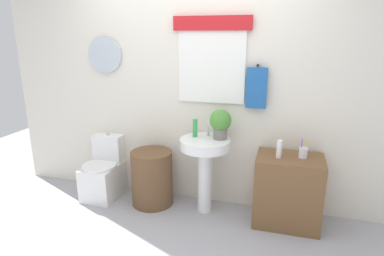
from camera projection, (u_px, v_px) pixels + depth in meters
The scene contains 11 objects.
ground_plane at pixel (157, 256), 2.78m from camera, with size 8.00×8.00×0.00m, color #A3A3A8.
back_wall at pixel (194, 84), 3.48m from camera, with size 4.40×0.18×2.60m.
toilet at pixel (105, 173), 3.79m from camera, with size 0.38×0.51×0.71m.
laundry_hamper at pixel (152, 178), 3.59m from camera, with size 0.45×0.45×0.61m, color brown.
pedestal_sink at pixel (205, 158), 3.34m from camera, with size 0.51×0.51×0.80m.
faucet at pixel (208, 131), 3.39m from camera, with size 0.03×0.03×0.10m, color silver.
wooden_cabinet at pixel (288, 191), 3.19m from camera, with size 0.63×0.44×0.70m, color brown.
soap_bottle at pixel (195, 128), 3.34m from camera, with size 0.05×0.05×0.19m, color green.
potted_plant at pixel (220, 122), 3.26m from camera, with size 0.22×0.22×0.30m.
lotion_bottle at pixel (279, 149), 3.06m from camera, with size 0.05×0.05×0.17m, color white.
toothbrush_cup at pixel (303, 152), 3.07m from camera, with size 0.08×0.08×0.19m.
Camera 1 is at (0.95, -2.19, 1.82)m, focal length 30.57 mm.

